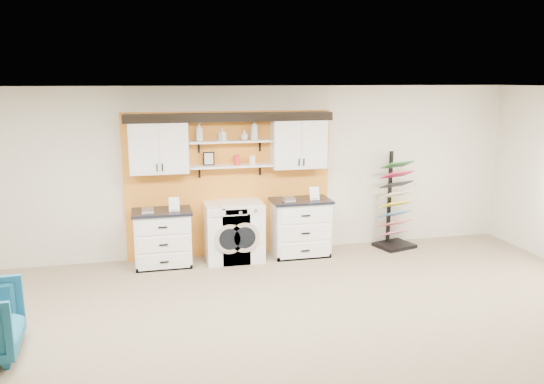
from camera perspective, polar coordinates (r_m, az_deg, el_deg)
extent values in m
plane|color=gray|center=(5.56, 2.27, -19.36)|extent=(10.00, 10.00, 0.00)
plane|color=white|center=(4.75, 2.55, 10.87)|extent=(10.00, 10.00, 0.00)
plane|color=beige|center=(8.80, -4.63, 2.16)|extent=(10.00, 0.00, 10.00)
cube|color=orange|center=(8.80, -4.57, 0.84)|extent=(3.40, 0.07, 2.40)
cube|color=white|center=(8.44, -12.11, 4.81)|extent=(0.90, 0.34, 0.84)
cube|color=white|center=(8.26, -13.61, 4.60)|extent=(0.42, 0.01, 0.78)
cube|color=white|center=(8.27, -10.55, 4.74)|extent=(0.42, 0.01, 0.78)
cube|color=white|center=(8.77, 2.87, 5.33)|extent=(0.90, 0.34, 0.84)
cube|color=white|center=(8.55, 1.77, 5.16)|extent=(0.42, 0.01, 0.78)
cube|color=white|center=(8.67, 4.59, 5.23)|extent=(0.42, 0.01, 0.78)
cube|color=white|center=(8.58, -4.44, 2.80)|extent=(1.32, 0.28, 0.03)
cube|color=white|center=(8.53, -4.48, 5.45)|extent=(1.32, 0.28, 0.03)
cube|color=black|center=(8.51, -4.55, 8.15)|extent=(3.30, 0.40, 0.10)
cube|color=black|center=(8.33, -4.34, 7.65)|extent=(3.30, 0.04, 0.04)
cube|color=black|center=(8.57, -6.82, 3.58)|extent=(0.18, 0.02, 0.22)
cube|color=beige|center=(8.56, -6.81, 3.57)|extent=(0.14, 0.01, 0.18)
cylinder|color=red|center=(8.58, -3.79, 3.45)|extent=(0.11, 0.11, 0.16)
cylinder|color=silver|center=(8.63, -2.15, 3.45)|extent=(0.10, 0.10, 0.14)
cube|color=white|center=(8.58, -11.66, -4.96)|extent=(0.86, 0.60, 0.86)
cube|color=black|center=(8.45, -11.49, -8.05)|extent=(0.86, 0.06, 0.07)
cube|color=black|center=(8.47, -11.79, -2.05)|extent=(0.92, 0.66, 0.04)
cube|color=white|center=(8.22, -11.67, -3.71)|extent=(0.78, 0.02, 0.24)
cube|color=white|center=(8.29, -11.59, -5.56)|extent=(0.78, 0.02, 0.24)
cube|color=white|center=(8.38, -11.51, -7.36)|extent=(0.78, 0.02, 0.24)
cube|color=white|center=(8.91, 3.04, -3.90)|extent=(0.92, 0.60, 0.92)
cube|color=black|center=(8.79, 3.50, -7.02)|extent=(0.92, 0.06, 0.07)
cube|color=black|center=(8.79, 3.07, -0.89)|extent=(0.98, 0.66, 0.04)
cube|color=white|center=(8.55, 3.63, -2.53)|extent=(0.84, 0.02, 0.25)
cube|color=white|center=(8.63, 3.61, -4.43)|extent=(0.84, 0.02, 0.25)
cube|color=white|center=(8.72, 3.58, -6.30)|extent=(0.84, 0.02, 0.25)
cube|color=white|center=(8.65, -4.93, -4.32)|extent=(0.68, 0.66, 0.94)
cube|color=silver|center=(8.23, -4.64, -2.27)|extent=(0.58, 0.02, 0.10)
cylinder|color=silver|center=(8.34, -4.59, -5.05)|extent=(0.48, 0.05, 0.48)
cylinder|color=black|center=(8.31, -4.56, -5.10)|extent=(0.34, 0.03, 0.34)
cube|color=white|center=(8.68, -3.38, -4.17)|extent=(0.69, 0.66, 0.96)
cube|color=silver|center=(8.26, -3.01, -2.06)|extent=(0.59, 0.02, 0.10)
cylinder|color=silver|center=(8.37, -2.98, -4.89)|extent=(0.49, 0.05, 0.49)
cylinder|color=black|center=(8.35, -2.95, -4.94)|extent=(0.34, 0.03, 0.34)
cube|color=black|center=(9.65, 13.02, -5.60)|extent=(0.73, 0.66, 0.06)
cube|color=black|center=(9.57, 12.52, -0.54)|extent=(0.06, 0.06, 1.63)
cube|color=#CB5A89|center=(9.60, 13.00, -4.29)|extent=(0.57, 0.41, 0.15)
cube|color=#A34D44|center=(9.55, 13.05, -3.29)|extent=(0.57, 0.41, 0.15)
cube|color=teal|center=(9.51, 13.10, -2.29)|extent=(0.57, 0.41, 0.15)
cube|color=yellow|center=(9.47, 13.14, -1.27)|extent=(0.57, 0.41, 0.15)
cube|color=silver|center=(9.43, 13.19, -0.24)|extent=(0.57, 0.41, 0.15)
cube|color=black|center=(9.40, 13.24, 0.79)|extent=(0.57, 0.41, 0.15)
cube|color=#E01A48|center=(9.37, 13.29, 1.83)|extent=(0.57, 0.41, 0.15)
cube|color=#21792F|center=(9.34, 13.34, 2.88)|extent=(0.57, 0.41, 0.15)
imported|color=silver|center=(8.45, -7.82, 6.42)|extent=(0.13, 0.13, 0.29)
imported|color=silver|center=(8.50, -5.37, 6.20)|extent=(0.13, 0.13, 0.20)
imported|color=silver|center=(8.55, -3.00, 6.12)|extent=(0.17, 0.17, 0.15)
imported|color=silver|center=(8.58, -1.92, 6.73)|extent=(0.14, 0.14, 0.33)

